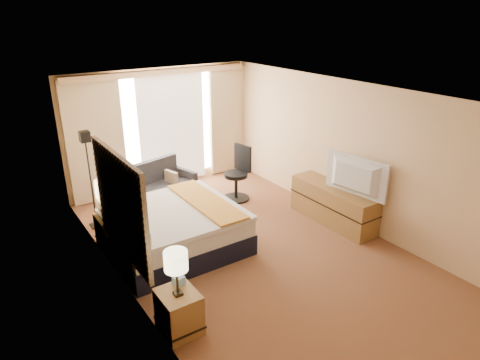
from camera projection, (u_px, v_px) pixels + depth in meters
floor at (253, 250)px, 7.13m from camera, size 4.20×7.00×0.02m
ceiling at (255, 93)px, 6.16m from camera, size 4.20×7.00×0.02m
wall_back at (160, 128)px, 9.33m from camera, size 4.20×0.02×2.60m
wall_front at (474, 292)px, 3.95m from camera, size 4.20×0.02×2.60m
wall_left at (123, 210)px, 5.55m from camera, size 0.02×7.00×2.60m
wall_right at (348, 153)px, 7.73m from camera, size 0.02×7.00×2.60m
headboard at (120, 205)px, 5.73m from camera, size 0.06×1.85×1.50m
nightstand_left at (179, 312)px, 5.25m from camera, size 0.45×0.52×0.55m
nightstand_right at (112, 230)px, 7.17m from camera, size 0.45×0.52×0.55m
media_dresser at (333, 204)px, 7.94m from camera, size 0.50×1.80×0.70m
window at (171, 126)px, 9.43m from camera, size 2.30×0.02×2.30m
curtains at (162, 125)px, 9.21m from camera, size 4.12×0.19×2.56m
bed at (173, 229)px, 7.03m from camera, size 2.05×1.88×1.00m
loveseat at (160, 190)px, 8.73m from camera, size 1.53×1.07×0.87m
floor_lamp at (88, 161)px, 7.44m from camera, size 0.23×0.23×1.80m
desk_chair at (238, 176)px, 8.88m from camera, size 0.55×0.55×1.14m
lamp_left at (176, 262)px, 4.95m from camera, size 0.28×0.28×0.60m
lamp_right at (105, 189)px, 6.81m from camera, size 0.31×0.31×0.66m
tissue_box at (179, 280)px, 5.29m from camera, size 0.14×0.14×0.11m
telephone at (107, 211)px, 7.17m from camera, size 0.19×0.17×0.06m
television at (352, 177)px, 7.33m from camera, size 0.33×1.20×0.69m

